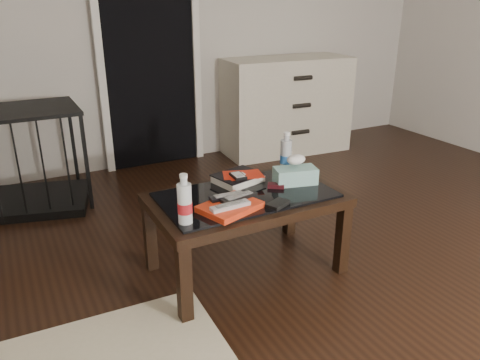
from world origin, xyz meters
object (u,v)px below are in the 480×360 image
Objects in this scene: coffee_table at (246,205)px; dresser at (286,106)px; water_bottle_left at (185,199)px; pet_crate at (19,176)px; water_bottle_right at (286,152)px; textbook at (238,178)px; tissue_box at (295,176)px.

dresser is at bearing 51.66° from coffee_table.
water_bottle_left is at bearing -129.25° from dresser.
pet_crate is 1.95m from water_bottle_right.
coffee_table is 0.81× the size of dresser.
textbook is at bearing -175.32° from water_bottle_right.
water_bottle_right reaches higher than tissue_box.
dresser reaches higher than water_bottle_left.
coffee_table is 0.47m from water_bottle_left.
coffee_table is 2.21m from dresser.
dresser reaches higher than pet_crate.
water_bottle_right reaches higher than textbook.
water_bottle_left is at bearing -54.54° from pet_crate.
coffee_table is 4.35× the size of tissue_box.
pet_crate is at bearing 110.60° from water_bottle_left.
water_bottle_right is at bearing 27.71° from coffee_table.
tissue_box is (0.72, 0.17, -0.07)m from water_bottle_left.
water_bottle_left is at bearing -155.13° from water_bottle_right.
textbook is at bearing -36.40° from pet_crate.
textbook is at bearing -126.52° from dresser.
water_bottle_right is 1.03× the size of tissue_box.
pet_crate is 1.82m from water_bottle_left.
coffee_table is at bearing -152.29° from water_bottle_right.
dresser is 2.43m from pet_crate.
pet_crate is (-1.03, 1.51, -0.17)m from coffee_table.
water_bottle_left is 1.03× the size of tissue_box.
pet_crate is 4.10× the size of textbook.
water_bottle_left is (-0.40, -0.16, 0.18)m from coffee_table.
pet_crate reaches higher than water_bottle_left.
water_bottle_right is 0.21m from tissue_box.
coffee_table is 0.33m from tissue_box.
tissue_box is at bearing -107.00° from water_bottle_right.
tissue_box reaches higher than textbook.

